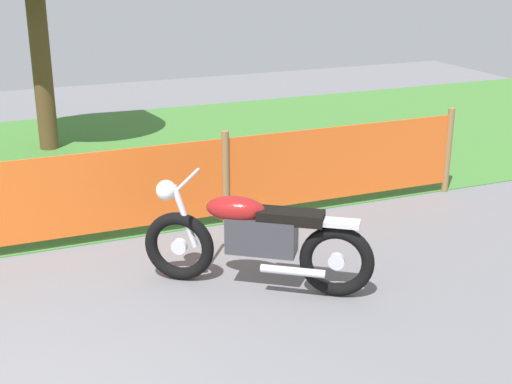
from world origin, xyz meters
name	(u,v)px	position (x,y,z in m)	size (l,w,h in m)	color
motorcycle_lead	(254,238)	(2.60, 1.68, 0.48)	(1.75, 1.29, 0.98)	black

